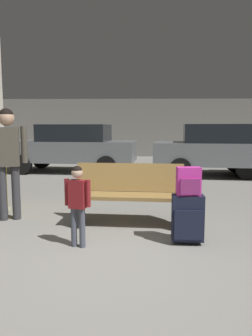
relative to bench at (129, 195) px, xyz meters
name	(u,v)px	position (x,y,z in m)	size (l,w,h in m)	color
ground_plane	(122,193)	(-0.19, 2.59, -0.49)	(18.00, 18.00, 0.10)	gray
garage_back_wall	(128,128)	(-0.19, 11.45, 0.96)	(18.00, 0.12, 2.80)	slate
bench	(129,195)	(0.00, 0.00, 0.00)	(1.64, 0.66, 0.89)	#9E7A42
suitcase	(188,218)	(0.73, -0.77, -0.12)	(0.39, 0.25, 0.60)	#191E33
backpack_bright	(189,182)	(0.73, -0.77, 0.33)	(0.29, 0.20, 0.34)	#D833A5
child	(77,197)	(-0.59, -0.91, 0.16)	(0.32, 0.23, 0.97)	#4C5160
adult	(8,152)	(-1.83, 0.22, 0.61)	(0.56, 0.29, 1.70)	#38383D
parked_car_far	(72,147)	(-1.89, 5.73, 0.36)	(4.25, 2.11, 1.51)	slate
parked_car_near	(224,149)	(2.70, 4.82, 0.36)	(4.28, 2.19, 1.51)	slate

